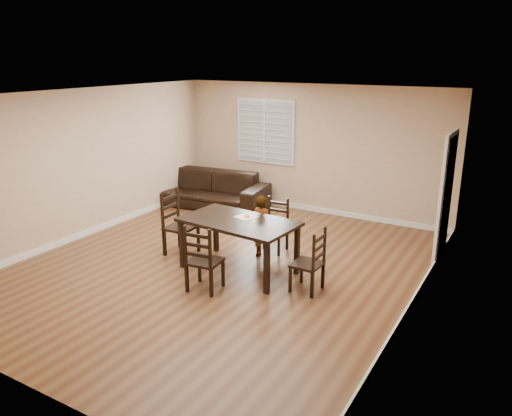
# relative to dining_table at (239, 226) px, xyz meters

# --- Properties ---
(ground) EXTENTS (7.00, 7.00, 0.00)m
(ground) POSITION_rel_dining_table_xyz_m (-0.34, -0.04, -0.74)
(ground) COLOR brown
(ground) RESTS_ON ground
(room) EXTENTS (6.04, 7.04, 2.72)m
(room) POSITION_rel_dining_table_xyz_m (-0.30, 0.14, 1.06)
(room) COLOR #CEAF8B
(room) RESTS_ON ground
(dining_table) EXTENTS (1.85, 1.14, 0.83)m
(dining_table) POSITION_rel_dining_table_xyz_m (0.00, 0.00, 0.00)
(dining_table) COLOR black
(dining_table) RESTS_ON ground
(chair_near) EXTENTS (0.43, 0.40, 0.92)m
(chair_near) POSITION_rel_dining_table_xyz_m (0.08, 1.11, -0.33)
(chair_near) COLOR black
(chair_near) RESTS_ON ground
(chair_far) EXTENTS (0.50, 0.47, 1.01)m
(chair_far) POSITION_rel_dining_table_xyz_m (-0.05, -0.93, -0.29)
(chair_far) COLOR black
(chair_far) RESTS_ON ground
(chair_left) EXTENTS (0.48, 0.51, 1.10)m
(chair_left) POSITION_rel_dining_table_xyz_m (-1.35, 0.10, -0.25)
(chair_left) COLOR black
(chair_left) RESTS_ON ground
(chair_right) EXTENTS (0.40, 0.43, 0.94)m
(chair_right) POSITION_rel_dining_table_xyz_m (1.33, -0.11, -0.32)
(chair_right) COLOR black
(chair_right) RESTS_ON ground
(child) EXTENTS (0.43, 0.32, 1.08)m
(child) POSITION_rel_dining_table_xyz_m (0.05, 0.64, -0.21)
(child) COLOR gray
(child) RESTS_ON ground
(napkin) EXTENTS (0.35, 0.35, 0.00)m
(napkin) POSITION_rel_dining_table_xyz_m (0.02, 0.20, 0.09)
(napkin) COLOR silver
(napkin) RESTS_ON dining_table
(donut) EXTENTS (0.10, 0.10, 0.04)m
(donut) POSITION_rel_dining_table_xyz_m (0.04, 0.20, 0.11)
(donut) COLOR #C09045
(donut) RESTS_ON napkin
(sofa) EXTENTS (2.76, 1.34, 0.78)m
(sofa) POSITION_rel_dining_table_xyz_m (-2.47, 2.65, -0.36)
(sofa) COLOR black
(sofa) RESTS_ON ground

